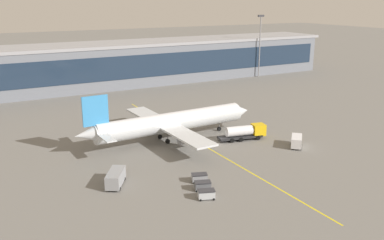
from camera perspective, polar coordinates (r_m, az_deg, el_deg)
The scene contains 11 objects.
ground_plane at distance 92.35m, azimuth 3.55°, elevation -3.06°, with size 700.00×700.00×0.00m, color slate.
apron_lead_in_line at distance 92.14m, azimuth 0.93°, elevation -3.08°, with size 0.30×80.00×0.01m, color yellow.
terminal_building at distance 156.83m, azimuth -8.92°, elevation 7.58°, with size 167.46×21.93×15.12m.
main_airliner at distance 92.86m, azimuth -2.86°, elevation -0.29°, with size 42.71×33.71×12.01m.
fuel_tanker at distance 94.44m, azimuth 7.16°, elevation -1.61°, with size 11.08×4.62×3.25m.
lavatory_truck at distance 72.37m, azimuth -10.29°, elevation -7.66°, with size 5.01×6.14×2.50m.
crew_van at distance 92.04m, azimuth 13.92°, elevation -2.73°, with size 4.98×5.06×2.30m.
baggage_cart_0 at distance 67.12m, azimuth 1.95°, elevation -9.95°, with size 3.02×2.36×1.48m.
baggage_cart_1 at distance 69.96m, azimuth 1.46°, elevation -8.82°, with size 3.02×2.36×1.48m.
baggage_cart_2 at distance 72.83m, azimuth 1.01°, elevation -7.77°, with size 3.02×2.36×1.48m.
apron_light_mast_0 at distance 170.65m, azimuth 9.15°, elevation 10.44°, with size 2.80×0.50×24.17m.
Camera 1 is at (-47.21, -73.39, 30.22)m, focal length 39.55 mm.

